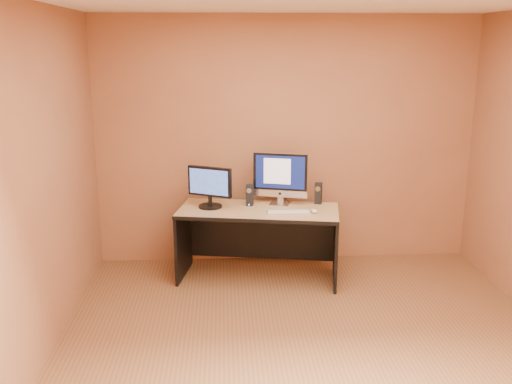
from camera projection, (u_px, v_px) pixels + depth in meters
floor at (312, 350)px, 4.41m from camera, size 4.00×4.00×0.00m
walls at (316, 188)px, 4.08m from camera, size 4.00×4.00×2.60m
desk at (258, 244)px, 5.69m from camera, size 1.66×0.94×0.72m
imac at (280, 179)px, 5.71m from camera, size 0.59×0.35×0.54m
second_monitor at (210, 187)px, 5.62m from camera, size 0.52×0.42×0.41m
speaker_left at (250, 195)px, 5.71m from camera, size 0.08×0.09×0.21m
speaker_right at (318, 193)px, 5.78m from camera, size 0.09×0.09×0.21m
keyboard at (289, 212)px, 5.48m from camera, size 0.42×0.12×0.02m
mouse at (314, 211)px, 5.49m from camera, size 0.06×0.10×0.04m
cable_a at (287, 200)px, 5.91m from camera, size 0.05×0.21×0.01m
cable_b at (279, 200)px, 5.90m from camera, size 0.11×0.14×0.01m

